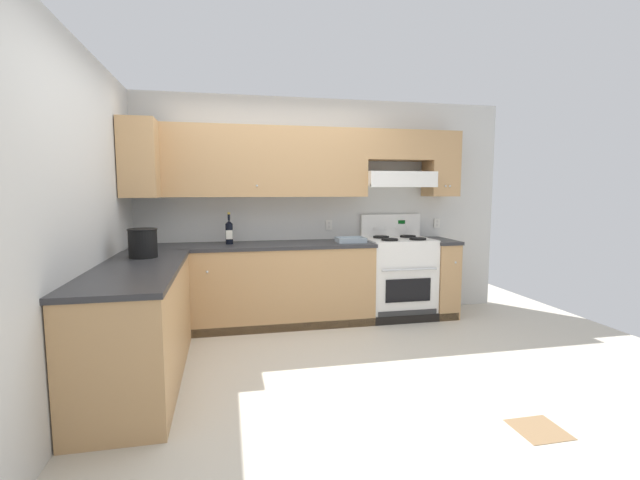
{
  "coord_description": "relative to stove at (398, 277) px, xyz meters",
  "views": [
    {
      "loc": [
        -0.57,
        -3.53,
        1.49
      ],
      "look_at": [
        0.34,
        0.7,
        1.0
      ],
      "focal_mm": 24.6,
      "sensor_mm": 36.0,
      "label": 1
    }
  ],
  "objects": [
    {
      "name": "wall_back",
      "position": [
        -1.02,
        0.27,
        1.0
      ],
      "size": [
        4.68,
        0.57,
        2.55
      ],
      "color": "silver",
      "rests_on": "ground_plane"
    },
    {
      "name": "bowl",
      "position": [
        -0.61,
        -0.08,
        0.45
      ],
      "size": [
        0.32,
        0.23,
        0.06
      ],
      "color": "#9EADB7",
      "rests_on": "counter_back_run"
    },
    {
      "name": "counter_back_run",
      "position": [
        -1.45,
        -0.01,
        -0.03
      ],
      "size": [
        3.6,
        0.65,
        0.91
      ],
      "color": "tan",
      "rests_on": "ground_plane"
    },
    {
      "name": "wine_bottle",
      "position": [
        -1.94,
        0.04,
        0.57
      ],
      "size": [
        0.08,
        0.08,
        0.35
      ],
      "color": "black",
      "rests_on": "counter_back_run"
    },
    {
      "name": "stove",
      "position": [
        0.0,
        0.0,
        0.0
      ],
      "size": [
        0.76,
        0.62,
        1.2
      ],
      "color": "white",
      "rests_on": "ground_plane"
    },
    {
      "name": "counter_left_run",
      "position": [
        -2.65,
        -1.26,
        -0.03
      ],
      "size": [
        0.63,
        1.91,
        0.91
      ],
      "color": "tan",
      "rests_on": "ground_plane"
    },
    {
      "name": "wall_left",
      "position": [
        -3.0,
        -1.02,
        0.86
      ],
      "size": [
        0.47,
        4.0,
        2.55
      ],
      "color": "silver",
      "rests_on": "ground_plane"
    },
    {
      "name": "bucket",
      "position": [
        -2.68,
        -0.78,
        0.56
      ],
      "size": [
        0.25,
        0.25,
        0.25
      ],
      "color": "black",
      "rests_on": "counter_left_run"
    },
    {
      "name": "ground_plane",
      "position": [
        -1.41,
        -1.25,
        -0.48
      ],
      "size": [
        7.04,
        7.04,
        0.0
      ],
      "primitive_type": "plane",
      "color": "beige"
    },
    {
      "name": "floor_accent_tile",
      "position": [
        -0.09,
        -2.53,
        -0.48
      ],
      "size": [
        0.3,
        0.3,
        0.01
      ],
      "primitive_type": "cube",
      "color": "olive",
      "rests_on": "ground_plane"
    }
  ]
}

